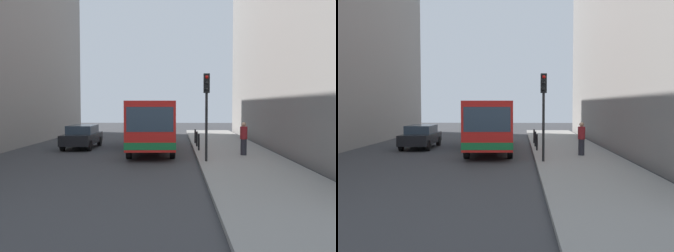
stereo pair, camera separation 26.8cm
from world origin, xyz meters
TOP-DOWN VIEW (x-y plane):
  - ground_plane at (0.00, 0.00)m, footprint 80.00×80.00m
  - sidewalk at (5.40, 0.00)m, footprint 4.40×40.00m
  - building_right at (11.50, 4.00)m, footprint 7.00×32.00m
  - bus at (0.65, 3.18)m, footprint 2.97×11.11m
  - car_beside_bus at (-3.95, 3.95)m, footprint 1.88×4.41m
  - traffic_light at (3.55, -2.79)m, footprint 0.28×0.33m
  - bollard_near at (3.45, 1.61)m, footprint 0.11×0.11m
  - bollard_mid at (3.45, 3.82)m, footprint 0.11×0.11m
  - bollard_far at (3.45, 6.02)m, footprint 0.11×0.11m
  - pedestrian_near_signal at (5.69, -0.48)m, footprint 0.38×0.38m

SIDE VIEW (x-z plane):
  - ground_plane at x=0.00m, z-range 0.00..0.00m
  - sidewalk at x=5.40m, z-range 0.00..0.15m
  - bollard_near at x=3.45m, z-range 0.15..1.10m
  - bollard_mid at x=3.45m, z-range 0.15..1.10m
  - bollard_far at x=3.45m, z-range 0.15..1.10m
  - car_beside_bus at x=-3.95m, z-range 0.04..1.52m
  - pedestrian_near_signal at x=5.69m, z-range 0.15..1.89m
  - bus at x=0.65m, z-range 0.23..3.23m
  - traffic_light at x=3.55m, z-range 0.96..5.06m
  - building_right at x=11.50m, z-range 0.00..17.75m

